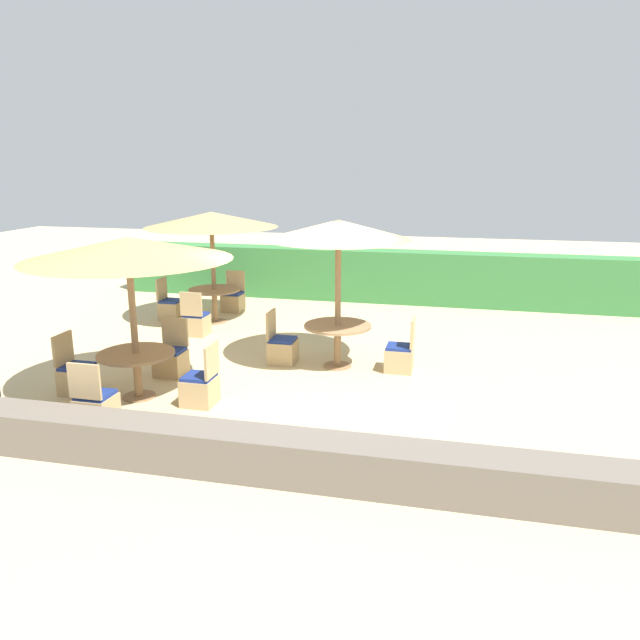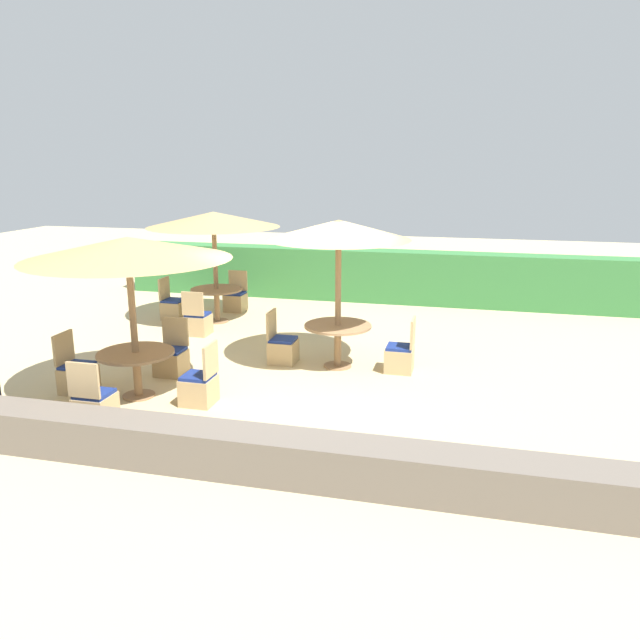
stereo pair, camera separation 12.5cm
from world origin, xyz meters
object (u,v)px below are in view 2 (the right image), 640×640
patio_chair_back_left_west (173,307)px  round_table_center (338,333)px  round_table_front_left (136,361)px  patio_chair_back_left_south (198,322)px  patio_chair_back_left_north (236,300)px  parasol_center (339,231)px  parasol_front_left (128,249)px  patio_chair_front_left_east (200,387)px  parasol_back_left (213,220)px  patio_chair_front_left_north (172,359)px  patio_chair_front_left_south (95,406)px  round_table_back_left (217,295)px  patio_chair_front_left_west (77,375)px  patio_chair_center_west (282,348)px  patio_chair_center_east (400,356)px

patio_chair_back_left_west → round_table_center: size_ratio=0.81×
round_table_front_left → patio_chair_back_left_south: size_ratio=1.22×
patio_chair_back_left_north → parasol_center: size_ratio=0.37×
parasol_front_left → patio_chair_front_left_east: size_ratio=3.19×
parasol_back_left → patio_chair_back_left_south: (0.03, -1.07, -1.97)m
patio_chair_back_left_west → patio_chair_back_left_north: same height
patio_chair_front_left_north → parasol_center: bearing=-158.0°
patio_chair_front_left_north → patio_chair_back_left_south: (-0.61, 2.34, 0.00)m
patio_chair_front_left_south → patio_chair_back_left_north: 6.60m
parasol_back_left → patio_chair_front_left_south: bearing=-84.1°
patio_chair_front_left_east → patio_chair_front_left_north: bearing=42.7°
patio_chair_front_left_north → round_table_back_left: bearing=-79.4°
patio_chair_front_left_west → patio_chair_front_left_east: size_ratio=1.00×
round_table_front_left → patio_chair_center_west: (1.63, 2.08, -0.30)m
patio_chair_back_left_north → patio_chair_front_left_west: bearing=85.8°
patio_chair_front_left_north → round_table_center: bearing=-158.0°
patio_chair_back_left_west → patio_chair_center_east: same height
parasol_back_left → patio_chair_center_east: parasol_back_left is taller
patio_chair_back_left_south → patio_chair_center_east: bearing=-16.5°
parasol_back_left → parasol_center: size_ratio=1.12×
patio_chair_front_left_west → round_table_center: size_ratio=0.81×
round_table_front_left → patio_chair_front_left_west: bearing=-177.5°
parasol_center → round_table_front_left: bearing=-141.4°
round_table_center → parasol_front_left: bearing=-141.4°
patio_chair_front_left_north → patio_chair_center_east: (3.67, 1.07, 0.00)m
patio_chair_front_left_north → round_table_center: patio_chair_front_left_north is taller
round_table_back_left → patio_chair_back_left_west: 1.11m
parasol_front_left → patio_chair_back_left_south: 3.96m
parasol_front_left → parasol_back_left: size_ratio=1.05×
patio_chair_front_left_south → parasol_center: 4.62m
parasol_back_left → parasol_front_left: bearing=-82.2°
round_table_center → patio_chair_center_east: patio_chair_center_east is taller
patio_chair_front_left_south → patio_chair_front_left_north: bearing=88.1°
patio_chair_front_left_north → patio_chair_center_west: 1.91m
patio_chair_front_left_north → patio_chair_back_left_west: 3.81m
round_table_back_left → patio_chair_back_left_south: 1.12m
patio_chair_front_left_north → patio_chair_back_left_west: same height
round_table_front_left → patio_chair_center_west: bearing=51.9°
parasol_front_left → patio_chair_front_left_south: (-0.05, -1.05, -1.98)m
patio_chair_front_left_east → patio_chair_back_left_west: same height
patio_chair_front_left_south → patio_chair_front_left_west: bearing=133.8°
patio_chair_front_left_north → patio_chair_back_left_south: size_ratio=1.00×
round_table_front_left → patio_chair_back_left_north: size_ratio=1.22×
round_table_front_left → patio_chair_center_east: bearing=29.7°
patio_chair_back_left_south → patio_chair_center_west: bearing=-30.6°
patio_chair_front_left_west → patio_chair_front_left_south: (0.96, -1.00, 0.00)m
patio_chair_back_left_south → patio_chair_center_west: (2.21, -1.31, 0.00)m
patio_chair_front_left_west → round_table_center: 4.22m
parasol_center → patio_chair_front_left_west: bearing=-149.5°
parasol_back_left → patio_chair_front_left_west: bearing=-95.0°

